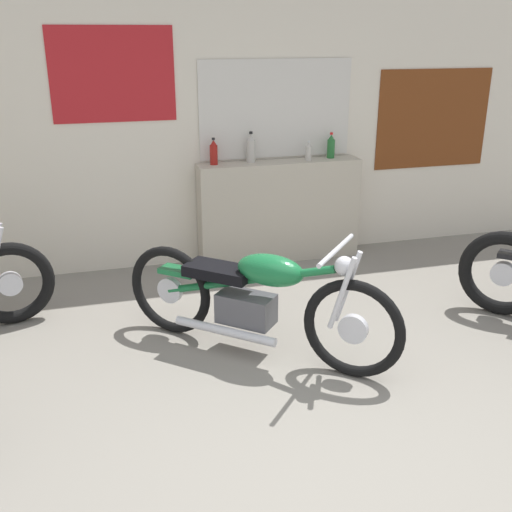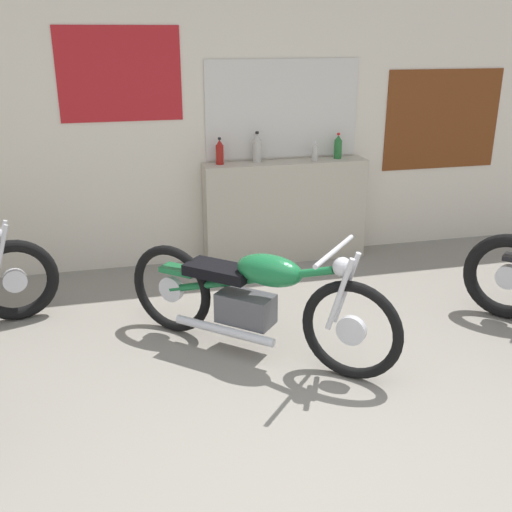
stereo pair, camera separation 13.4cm
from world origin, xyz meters
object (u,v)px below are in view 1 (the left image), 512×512
Objects in this scene: bottle_leftmost at (214,153)px; motorcycle_green at (255,297)px; bottle_right_center at (331,147)px; bottle_center at (308,152)px; bottle_left_center at (251,149)px.

motorcycle_green is at bearing -93.57° from bottle_leftmost.
bottle_right_center is at bearing -0.14° from bottle_leftmost.
bottle_right_center is at bearing 54.51° from motorcycle_green.
bottle_center is at bearing -165.76° from bottle_right_center.
bottle_left_center is at bearing 172.01° from bottle_center.
bottle_leftmost is 0.94m from bottle_center.
motorcycle_green is at bearing -104.66° from bottle_left_center.
bottle_left_center reaches higher than bottle_center.
bottle_center is (0.57, -0.08, -0.05)m from bottle_left_center.
bottle_center is at bearing 59.41° from motorcycle_green.
bottle_leftmost is 0.86× the size of bottle_left_center.
bottle_leftmost is at bearing 86.43° from motorcycle_green.
bottle_leftmost is at bearing -178.58° from bottle_left_center.
bottle_leftmost reaches higher than motorcycle_green.
bottle_left_center is 1.53× the size of bottle_center.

